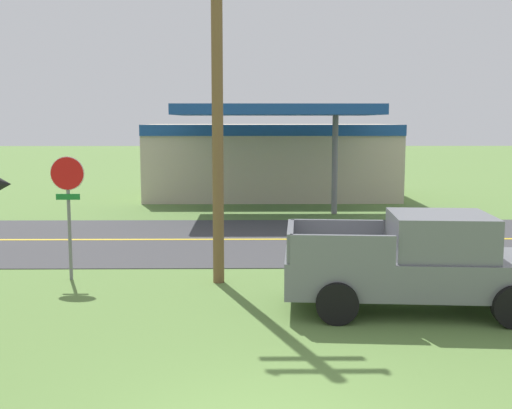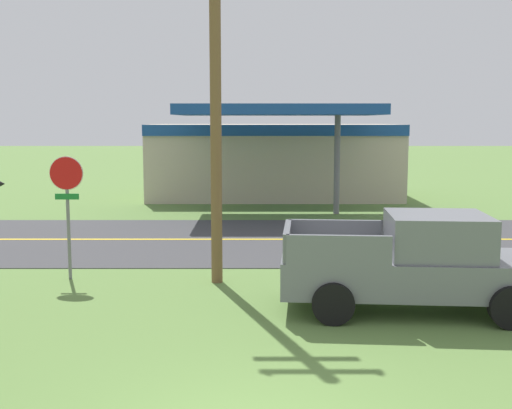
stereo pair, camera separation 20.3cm
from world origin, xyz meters
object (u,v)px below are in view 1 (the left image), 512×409
object	(u,v)px
gas_station	(271,158)
pickup_grey_parked_on_lawn	(419,263)
stop_sign	(68,196)
utility_pole	(217,79)

from	to	relation	value
gas_station	pickup_grey_parked_on_lawn	size ratio (longest dim) A/B	2.25
gas_station	pickup_grey_parked_on_lawn	bearing A→B (deg)	-83.13
stop_sign	pickup_grey_parked_on_lawn	world-z (taller)	stop_sign
gas_station	pickup_grey_parked_on_lawn	distance (m)	19.25
stop_sign	gas_station	size ratio (longest dim) A/B	0.25
pickup_grey_parked_on_lawn	stop_sign	bearing A→B (deg)	161.37
stop_sign	utility_pole	bearing A→B (deg)	-4.51
pickup_grey_parked_on_lawn	gas_station	bearing A→B (deg)	96.87
utility_pole	pickup_grey_parked_on_lawn	xyz separation A→B (m)	(4.10, -2.30, -3.74)
pickup_grey_parked_on_lawn	utility_pole	bearing A→B (deg)	150.73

